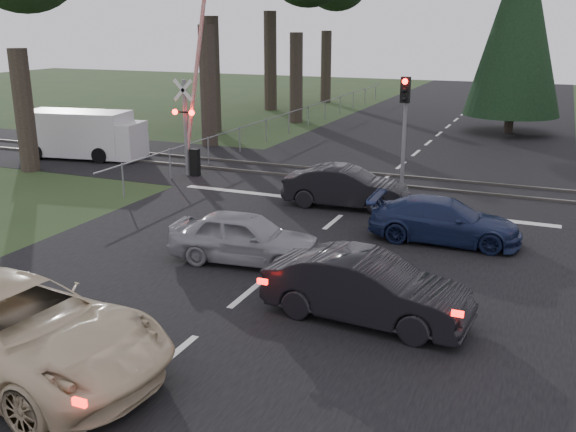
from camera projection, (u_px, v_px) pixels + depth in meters
The scene contains 16 objects.
ground at pixel (246, 295), 14.45m from camera, with size 120.00×120.00×0.00m, color #283D1C.
road at pixel (369, 192), 23.27m from camera, with size 14.00×100.00×0.01m, color black.
rail_corridor at pixel (383, 180), 25.04m from camera, with size 120.00×8.00×0.01m, color black.
stop_line at pixel (354, 204), 21.68m from camera, with size 13.00×0.35×0.00m, color silver.
rail_near at pixel (378, 184), 24.32m from camera, with size 120.00×0.12×0.10m, color #59544C.
rail_far at pixel (388, 175), 25.73m from camera, with size 120.00×0.12×0.10m, color #59544C.
crossing_signal at pixel (191, 125), 25.21m from camera, with size 1.62×0.38×6.96m.
traffic_signal_center at pixel (405, 114), 22.69m from camera, with size 0.32×0.48×4.10m.
conifer_tree at pixel (519, 22), 34.37m from camera, with size 5.20×5.20×11.00m.
fence_left at pixel (299, 129), 37.21m from camera, with size 0.10×36.00×1.20m, color slate, non-canonical shape.
cream_coupe at pixel (14, 330), 11.02m from camera, with size 2.68×5.82×1.62m, color beige.
dark_hatchback at pixel (367, 289), 13.03m from camera, with size 1.47×4.21×1.39m, color black.
silver_car at pixel (245, 237), 16.27m from camera, with size 1.55×3.85×1.31m, color gray.
blue_sedan at pixel (444, 221), 17.83m from camera, with size 1.70×4.18×1.21m, color #162043.
dark_car_far at pixel (346, 187), 21.23m from camera, with size 1.42×4.08×1.34m, color black.
white_van at pixel (86, 135), 28.96m from camera, with size 5.65×2.78×2.12m.
Camera 1 is at (6.07, -11.91, 5.84)m, focal length 40.00 mm.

